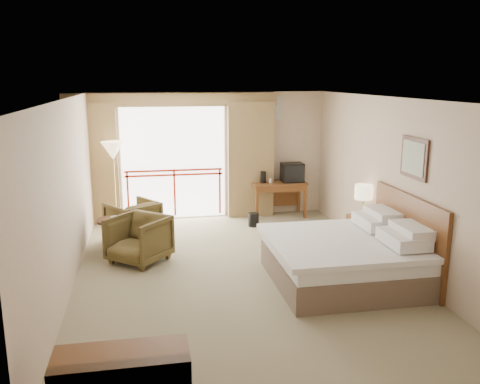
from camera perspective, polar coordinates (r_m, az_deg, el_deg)
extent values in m
plane|color=#837A59|center=(8.05, 0.02, -9.14)|extent=(7.00, 7.00, 0.00)
plane|color=white|center=(7.47, 0.02, 10.45)|extent=(7.00, 7.00, 0.00)
plane|color=#CAAF93|center=(11.05, -3.32, 4.15)|extent=(5.00, 0.00, 5.00)
plane|color=#CAAF93|center=(4.40, 8.54, -9.45)|extent=(5.00, 0.00, 5.00)
plane|color=#CAAF93|center=(7.61, -18.83, -0.47)|extent=(0.00, 7.00, 7.00)
plane|color=#CAAF93|center=(8.46, 16.91, 0.95)|extent=(0.00, 7.00, 7.00)
plane|color=white|center=(10.98, -7.45, 3.22)|extent=(2.40, 0.00, 2.40)
cube|color=#A7250E|center=(11.01, -7.41, 1.92)|extent=(2.09, 0.03, 0.04)
cube|color=#A7250E|center=(10.99, -7.42, 2.43)|extent=(2.09, 0.03, 0.04)
cube|color=#A7250E|center=(11.08, -12.46, -0.32)|extent=(0.04, 0.03, 1.00)
cube|color=#A7250E|center=(11.09, -7.35, -0.11)|extent=(0.04, 0.03, 1.00)
cube|color=#A7250E|center=(11.18, -2.28, 0.09)|extent=(0.04, 0.03, 1.00)
cube|color=olive|center=(10.88, -16.13, 3.00)|extent=(1.00, 0.26, 2.50)
cube|color=olive|center=(11.06, 1.16, 3.65)|extent=(1.00, 0.26, 2.50)
cube|color=olive|center=(10.74, -7.63, 10.25)|extent=(4.40, 0.22, 0.28)
cube|color=silver|center=(11.15, 3.36, 9.39)|extent=(0.50, 0.04, 0.50)
cube|color=brown|center=(7.82, 11.46, -8.49)|extent=(2.05, 2.00, 0.40)
cube|color=white|center=(7.72, 11.56, -6.41)|extent=(2.01, 1.96, 0.22)
cube|color=white|center=(7.66, 11.26, -5.52)|extent=(2.09, 2.06, 0.08)
cube|color=white|center=(7.54, 17.90, -5.01)|extent=(0.50, 0.75, 0.18)
cube|color=white|center=(8.31, 14.98, -3.19)|extent=(0.50, 0.75, 0.18)
cube|color=white|center=(7.57, 18.83, -4.06)|extent=(0.40, 0.70, 0.14)
cube|color=white|center=(8.33, 15.83, -2.34)|extent=(0.40, 0.70, 0.14)
cube|color=#582E14|center=(8.10, 18.27, -4.78)|extent=(0.06, 2.10, 1.30)
cube|color=black|center=(7.84, 18.98, 3.63)|extent=(0.03, 0.72, 0.60)
cube|color=silver|center=(7.83, 18.85, 3.63)|extent=(0.01, 0.60, 0.48)
cube|color=#582E14|center=(9.31, 13.59, -4.48)|extent=(0.46, 0.53, 0.60)
cylinder|color=tan|center=(9.26, 13.57, -2.40)|extent=(0.13, 0.13, 0.04)
cylinder|color=tan|center=(9.22, 13.62, -1.42)|extent=(0.03, 0.03, 0.33)
cylinder|color=#FFE5B2|center=(9.16, 13.70, 0.01)|extent=(0.31, 0.31, 0.25)
cube|color=black|center=(9.06, 13.79, -2.73)|extent=(0.20, 0.18, 0.08)
cube|color=#582E14|center=(11.10, 4.38, 0.99)|extent=(1.17, 0.57, 0.05)
cube|color=#582E14|center=(10.83, 1.92, -1.35)|extent=(0.06, 0.06, 0.72)
cube|color=#582E14|center=(11.11, 7.35, -1.09)|extent=(0.06, 0.06, 0.72)
cube|color=#582E14|center=(11.29, 1.39, -0.76)|extent=(0.06, 0.06, 0.72)
cube|color=#582E14|center=(11.56, 6.61, -0.52)|extent=(0.06, 0.06, 0.72)
cube|color=#582E14|center=(11.40, 4.04, -0.26)|extent=(1.08, 0.03, 0.54)
cube|color=#582E14|center=(10.88, 4.71, 0.32)|extent=(1.08, 0.03, 0.12)
cube|color=black|center=(11.14, 5.89, 2.19)|extent=(0.46, 0.36, 0.42)
cube|color=black|center=(10.97, 6.15, 2.03)|extent=(0.42, 0.02, 0.33)
cylinder|color=black|center=(10.99, 2.62, 1.66)|extent=(0.12, 0.12, 0.25)
cylinder|color=white|center=(10.99, 3.44, 1.25)|extent=(0.08, 0.08, 0.10)
cylinder|color=black|center=(10.46, 1.54, -3.12)|extent=(0.28, 0.28, 0.28)
imported|color=#443618|center=(9.82, -11.85, -5.32)|extent=(1.14, 1.15, 0.76)
imported|color=#443618|center=(8.70, -11.20, -7.66)|extent=(1.20, 1.20, 0.78)
cylinder|color=black|center=(9.07, -14.09, -3.10)|extent=(0.55, 0.55, 0.04)
cylinder|color=black|center=(9.15, -14.00, -4.83)|extent=(0.07, 0.07, 0.55)
cylinder|color=black|center=(9.23, -13.91, -6.45)|extent=(0.40, 0.40, 0.03)
imported|color=white|center=(9.06, -14.10, -2.97)|extent=(0.26, 0.30, 0.02)
cylinder|color=tan|center=(10.73, -13.66, -3.77)|extent=(0.29, 0.29, 0.03)
cylinder|color=tan|center=(10.54, -13.87, 0.14)|extent=(0.03, 0.03, 1.53)
cone|color=#FFE5B2|center=(10.40, -14.11, 4.53)|extent=(0.45, 0.45, 0.36)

